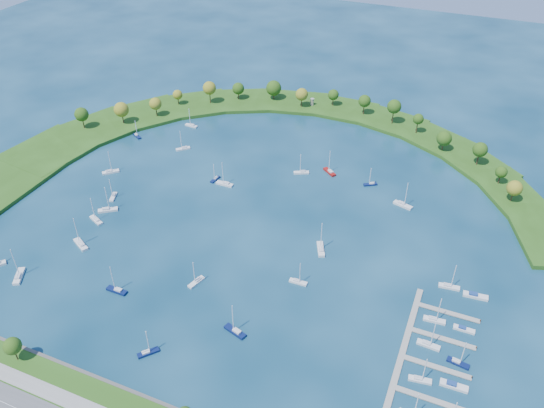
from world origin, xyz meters
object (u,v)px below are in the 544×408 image
at_px(moored_boat_4, 19,276).
at_px(docked_boat_10, 449,286).
at_px(moored_boat_7, 137,135).
at_px(docked_boat_7, 458,362).
at_px(moored_boat_20, 183,148).
at_px(moored_boat_21, 110,171).
at_px(moored_boat_2, 96,220).
at_px(moored_boat_14, 370,184).
at_px(moored_boat_16, 108,209).
at_px(docked_boat_9, 464,329).
at_px(moored_boat_13, 321,249).
at_px(moored_boat_12, 330,171).
at_px(moored_boat_9, 301,172).
at_px(docked_boat_5, 454,385).
at_px(moored_boat_3, 81,244).
at_px(moored_boat_11, 215,179).
at_px(moored_boat_10, 403,204).
at_px(dock_system, 419,378).
at_px(moored_boat_0, 196,281).
at_px(moored_boat_1, 235,331).
at_px(moored_boat_17, 117,290).
at_px(moored_boat_19, 191,125).
at_px(moored_boat_8, 148,352).
at_px(harbor_tower, 312,102).
at_px(docked_boat_8, 434,319).
at_px(docked_boat_11, 475,296).
at_px(docked_boat_4, 420,379).
at_px(moored_boat_15, 225,183).
at_px(moored_boat_5, 298,281).
at_px(docked_boat_6, 428,344).
at_px(moored_boat_18, 113,196).

distance_m(moored_boat_4, docked_boat_10, 169.48).
xyz_separation_m(moored_boat_7, docked_boat_7, (189.42, -90.24, 0.02)).
distance_m(moored_boat_20, moored_boat_21, 41.50).
bearing_deg(moored_boat_20, moored_boat_2, 43.47).
relative_size(moored_boat_14, moored_boat_16, 0.76).
bearing_deg(docked_boat_9, moored_boat_13, 161.00).
relative_size(moored_boat_12, moored_boat_21, 1.00).
relative_size(moored_boat_9, docked_boat_5, 1.27).
relative_size(moored_boat_9, moored_boat_21, 0.92).
height_order(moored_boat_3, moored_boat_7, moored_boat_3).
bearing_deg(moored_boat_16, moored_boat_20, 50.90).
xyz_separation_m(moored_boat_4, moored_boat_14, (111.71, 119.06, -0.11)).
bearing_deg(moored_boat_11, moored_boat_10, 107.21).
bearing_deg(dock_system, moored_boat_0, 173.17).
distance_m(moored_boat_1, moored_boat_17, 51.03).
bearing_deg(moored_boat_19, moored_boat_7, 51.81).
bearing_deg(moored_boat_8, moored_boat_12, 31.11).
bearing_deg(moored_boat_17, moored_boat_1, 179.94).
bearing_deg(harbor_tower, moored_boat_17, -94.88).
bearing_deg(moored_boat_3, harbor_tower, -78.16).
xyz_separation_m(docked_boat_5, docked_boat_8, (-10.45, 25.87, 0.23)).
relative_size(docked_boat_5, docked_boat_11, 0.95).
xyz_separation_m(moored_boat_2, docked_boat_4, (150.67, -28.53, -0.04)).
bearing_deg(moored_boat_15, docked_boat_4, 146.54).
height_order(moored_boat_5, moored_boat_20, moored_boat_20).
xyz_separation_m(moored_boat_4, moored_boat_19, (-0.91, 138.41, -0.07)).
bearing_deg(moored_boat_0, moored_boat_20, -130.76).
height_order(moored_boat_12, docked_boat_7, moored_boat_12).
relative_size(moored_boat_13, moored_boat_21, 1.12).
distance_m(moored_boat_7, moored_boat_12, 112.92).
distance_m(moored_boat_7, moored_boat_8, 156.63).
xyz_separation_m(moored_boat_11, moored_boat_20, (-30.44, 20.14, 0.04)).
xyz_separation_m(moored_boat_11, docked_boat_5, (127.40, -77.66, -0.18)).
distance_m(moored_boat_12, docked_boat_10, 91.81).
xyz_separation_m(moored_boat_16, docked_boat_6, (150.61, -21.45, -0.04)).
relative_size(harbor_tower, moored_boat_14, 0.43).
distance_m(harbor_tower, moored_boat_21, 131.25).
height_order(docked_boat_4, docked_boat_6, docked_boat_6).
bearing_deg(moored_boat_5, harbor_tower, 106.72).
relative_size(moored_boat_16, docked_boat_10, 1.12).
relative_size(moored_boat_9, moored_boat_14, 1.15).
relative_size(dock_system, docked_boat_9, 10.89).
distance_m(moored_boat_18, docked_boat_7, 169.05).
relative_size(moored_boat_15, docked_boat_11, 1.38).
height_order(moored_boat_9, moored_boat_10, moored_boat_10).
distance_m(moored_boat_5, moored_boat_7, 146.91).
relative_size(harbor_tower, docked_boat_11, 0.46).
bearing_deg(moored_boat_13, moored_boat_20, 38.07).
xyz_separation_m(moored_boat_0, moored_boat_12, (23.13, 97.10, 0.04)).
xyz_separation_m(moored_boat_10, moored_boat_21, (-143.86, -29.66, -0.03)).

